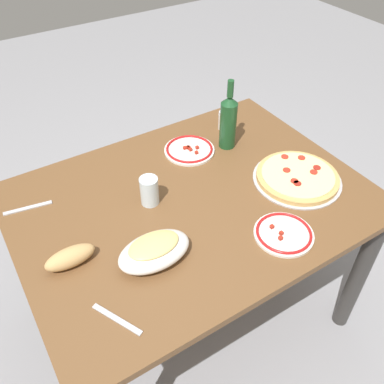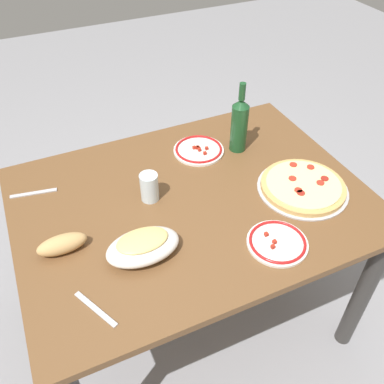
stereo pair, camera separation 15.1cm
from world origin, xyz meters
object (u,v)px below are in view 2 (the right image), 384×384
(wine_bottle, at_px, (239,124))
(water_glass, at_px, (149,187))
(dining_table, at_px, (192,221))
(spice_shaker, at_px, (237,123))
(pepperoni_pizza, at_px, (303,186))
(baked_pasta_dish, at_px, (143,245))
(bread_loaf, at_px, (62,244))
(side_plate_far, at_px, (199,150))
(side_plate_near, at_px, (277,242))

(wine_bottle, xyz_separation_m, water_glass, (0.45, 0.14, -0.07))
(dining_table, bearing_deg, wine_bottle, -146.10)
(dining_table, height_order, spice_shaker, spice_shaker)
(pepperoni_pizza, distance_m, water_glass, 0.58)
(dining_table, xyz_separation_m, wine_bottle, (-0.31, -0.21, 0.24))
(baked_pasta_dish, bearing_deg, bread_loaf, -27.51)
(pepperoni_pizza, relative_size, bread_loaf, 2.12)
(dining_table, xyz_separation_m, bread_loaf, (0.48, 0.06, 0.15))
(dining_table, relative_size, water_glass, 11.66)
(pepperoni_pizza, xyz_separation_m, side_plate_far, (0.26, -0.38, -0.01))
(pepperoni_pizza, distance_m, spice_shaker, 0.45)
(water_glass, bearing_deg, bread_loaf, 19.36)
(pepperoni_pizza, xyz_separation_m, baked_pasta_dish, (0.65, 0.05, 0.03))
(side_plate_far, relative_size, bread_loaf, 1.32)
(baked_pasta_dish, distance_m, side_plate_far, 0.59)
(bread_loaf, bearing_deg, water_glass, -160.64)
(bread_loaf, bearing_deg, side_plate_near, 157.83)
(side_plate_near, height_order, side_plate_far, same)
(dining_table, bearing_deg, pepperoni_pizza, 162.27)
(side_plate_near, bearing_deg, bread_loaf, -22.17)
(dining_table, relative_size, spice_shaker, 14.74)
(bread_loaf, height_order, spice_shaker, spice_shaker)
(wine_bottle, relative_size, spice_shaker, 3.49)
(side_plate_far, bearing_deg, baked_pasta_dish, 47.36)
(pepperoni_pizza, relative_size, spice_shaker, 3.93)
(water_glass, bearing_deg, baked_pasta_dish, 65.35)
(bread_loaf, bearing_deg, dining_table, -173.21)
(pepperoni_pizza, bearing_deg, side_plate_near, 38.86)
(spice_shaker, bearing_deg, bread_loaf, 24.17)
(baked_pasta_dish, relative_size, side_plate_near, 1.19)
(wine_bottle, xyz_separation_m, side_plate_near, (0.14, 0.53, -0.11))
(spice_shaker, bearing_deg, baked_pasta_dish, 39.12)
(dining_table, xyz_separation_m, water_glass, (0.14, -0.06, 0.18))
(water_glass, xyz_separation_m, side_plate_near, (-0.30, 0.38, -0.05))
(water_glass, bearing_deg, wine_bottle, -162.30)
(pepperoni_pizza, height_order, wine_bottle, wine_bottle)
(spice_shaker, bearing_deg, pepperoni_pizza, 94.65)
(dining_table, xyz_separation_m, spice_shaker, (-0.37, -0.32, 0.16))
(spice_shaker, bearing_deg, side_plate_far, 17.56)
(pepperoni_pizza, bearing_deg, spice_shaker, -85.35)
(spice_shaker, bearing_deg, side_plate_near, 72.58)
(wine_bottle, bearing_deg, baked_pasta_dish, 34.54)
(water_glass, height_order, bread_loaf, water_glass)
(dining_table, relative_size, pepperoni_pizza, 3.75)
(dining_table, bearing_deg, side_plate_near, 116.89)
(pepperoni_pizza, xyz_separation_m, wine_bottle, (0.10, -0.33, 0.11))
(wine_bottle, bearing_deg, side_plate_near, 74.85)
(dining_table, xyz_separation_m, side_plate_near, (-0.16, 0.32, 0.13))
(dining_table, bearing_deg, side_plate_far, -119.95)
(pepperoni_pizza, relative_size, baked_pasta_dish, 1.42)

